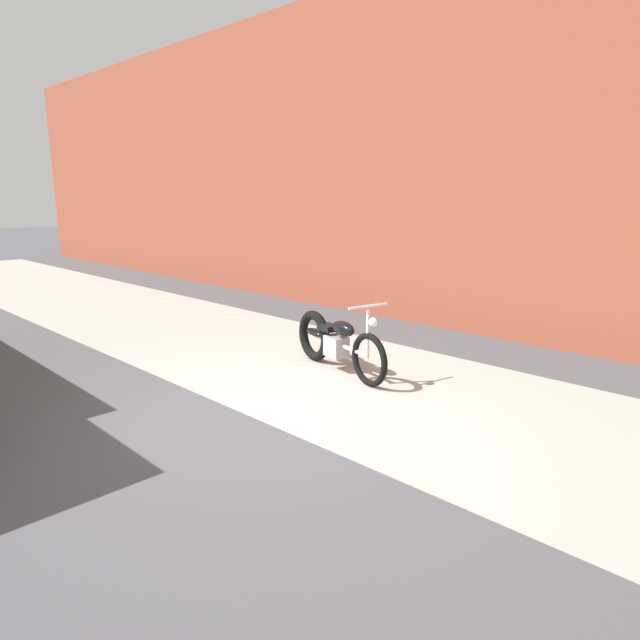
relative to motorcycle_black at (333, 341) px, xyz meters
The scene contains 4 objects.
ground_plane 1.99m from the motorcycle_black, 71.33° to the right, with size 80.00×80.00×0.00m, color #47474C.
sidewalk_slab 0.74m from the motorcycle_black, ahead, with size 36.00×3.50×0.01m, color #9E998E.
brick_building_wall 4.33m from the motorcycle_black, 79.47° to the left, with size 36.00×0.50×6.13m, color brown.
motorcycle_black is the anchor object (origin of this frame).
Camera 1 is at (4.29, -3.47, 2.33)m, focal length 31.00 mm.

